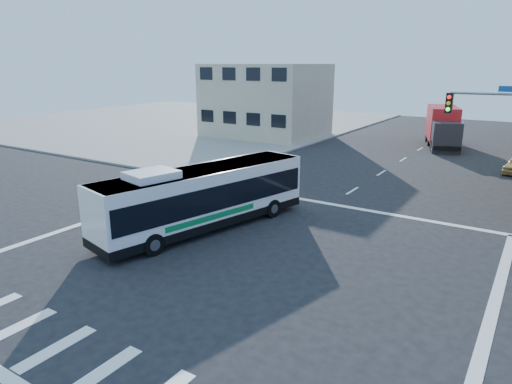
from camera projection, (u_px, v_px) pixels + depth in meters
The scene contains 5 objects.
ground at pixel (240, 260), 19.26m from camera, with size 120.00×120.00×0.00m, color black.
sidewalk_nw at pixel (178, 121), 65.78m from camera, with size 50.00×50.00×0.15m, color gray.
building_west at pixel (266, 101), 51.32m from camera, with size 12.06×10.06×8.00m.
transit_bus at pixel (204, 197), 22.55m from camera, with size 5.11×11.79×3.42m.
box_truck at pixel (443, 128), 45.16m from camera, with size 4.92×8.99×3.89m.
Camera 1 is at (10.15, -14.59, 8.00)m, focal length 32.00 mm.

